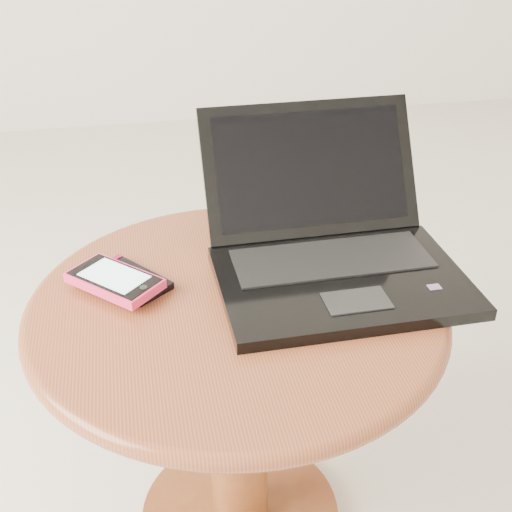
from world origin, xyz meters
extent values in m
plane|color=beige|center=(0.00, 0.00, 0.00)|extent=(4.00, 4.00, 0.00)
cylinder|color=#642A14|center=(-0.10, 0.00, 0.22)|extent=(0.09, 0.09, 0.39)
cylinder|color=brown|center=(-0.10, 0.00, 0.43)|extent=(0.53, 0.53, 0.03)
torus|color=brown|center=(-0.10, 0.00, 0.43)|extent=(0.56, 0.56, 0.03)
cube|color=black|center=(0.04, 0.00, 0.45)|extent=(0.33, 0.23, 0.02)
cube|color=black|center=(0.04, 0.05, 0.46)|extent=(0.28, 0.10, 0.00)
cube|color=black|center=(0.04, -0.06, 0.46)|extent=(0.08, 0.05, 0.00)
cube|color=red|center=(0.15, -0.05, 0.46)|extent=(0.02, 0.01, 0.00)
cube|color=black|center=(0.04, 0.17, 0.55)|extent=(0.32, 0.12, 0.18)
cube|color=black|center=(0.04, 0.17, 0.55)|extent=(0.29, 0.09, 0.15)
cube|color=black|center=(-0.24, 0.07, 0.45)|extent=(0.12, 0.13, 0.01)
cube|color=#A30A36|center=(-0.27, 0.11, 0.46)|extent=(0.05, 0.04, 0.00)
cube|color=#ED2B5C|center=(-0.26, 0.05, 0.46)|extent=(0.14, 0.14, 0.01)
cube|color=black|center=(-0.26, 0.05, 0.47)|extent=(0.13, 0.13, 0.00)
cube|color=silver|center=(-0.26, 0.05, 0.47)|extent=(0.10, 0.10, 0.00)
cylinder|color=black|center=(-0.22, 0.02, 0.47)|extent=(0.01, 0.01, 0.00)
camera|label=1|loc=(-0.22, -0.73, 0.95)|focal=47.44mm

